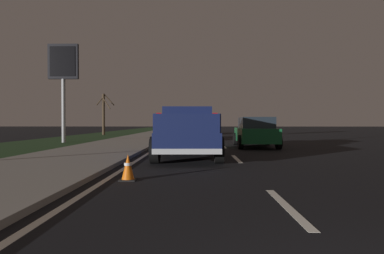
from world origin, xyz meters
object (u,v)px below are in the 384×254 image
at_px(sedan_green, 255,132).
at_px(pickup_truck, 187,132).
at_px(traffic_cone_near, 128,168).
at_px(sedan_tan, 195,127).
at_px(sedan_red, 191,129).
at_px(bare_tree_far, 104,113).
at_px(gas_price_sign, 63,69).

bearing_deg(sedan_green, pickup_truck, 144.97).
bearing_deg(traffic_cone_near, sedan_tan, -2.46).
xyz_separation_m(sedan_red, sedan_green, (-7.11, -3.46, 0.00)).
distance_m(sedan_green, bare_tree_far, 20.54).
distance_m(sedan_tan, bare_tree_far, 9.42).
relative_size(sedan_red, sedan_green, 0.99).
relative_size(sedan_tan, traffic_cone_near, 7.63).
bearing_deg(traffic_cone_near, sedan_red, -3.55).
height_order(pickup_truck, traffic_cone_near, pickup_truck).
relative_size(sedan_red, traffic_cone_near, 7.60).
height_order(sedan_tan, gas_price_sign, gas_price_sign).
distance_m(pickup_truck, sedan_red, 11.93).
relative_size(pickup_truck, sedan_red, 1.24).
bearing_deg(sedan_green, sedan_tan, 10.61).
height_order(sedan_green, traffic_cone_near, sedan_green).
bearing_deg(sedan_red, sedan_tan, -0.71).
height_order(pickup_truck, sedan_red, pickup_truck).
distance_m(pickup_truck, bare_tree_far, 22.98).
bearing_deg(sedan_tan, gas_price_sign, 150.08).
height_order(gas_price_sign, traffic_cone_near, gas_price_sign).
relative_size(sedan_green, bare_tree_far, 1.05).
bearing_deg(bare_tree_far, traffic_cone_near, -163.04).
bearing_deg(pickup_truck, bare_tree_far, 23.45).
distance_m(sedan_red, bare_tree_far, 12.93).
bearing_deg(sedan_red, sedan_green, -154.09).
relative_size(sedan_red, sedan_tan, 1.00).
distance_m(pickup_truck, traffic_cone_near, 5.32).
bearing_deg(pickup_truck, sedan_green, -35.03).
height_order(pickup_truck, bare_tree_far, bare_tree_far).
height_order(sedan_red, sedan_tan, same).
bearing_deg(pickup_truck, sedan_red, 0.37).
xyz_separation_m(sedan_green, traffic_cone_near, (-9.98, 4.52, -0.50)).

